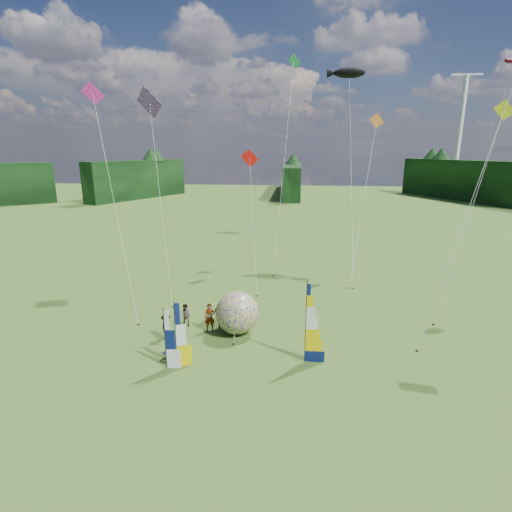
# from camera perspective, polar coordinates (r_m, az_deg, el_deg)

# --- Properties ---
(ground) EXTENTS (220.00, 220.00, 0.00)m
(ground) POSITION_cam_1_polar(r_m,az_deg,el_deg) (20.09, 1.79, -18.49)
(ground) COLOR #455D25
(ground) RESTS_ON ground
(treeline_ring) EXTENTS (210.00, 210.00, 8.00)m
(treeline_ring) POSITION_cam_1_polar(r_m,az_deg,el_deg) (18.19, 1.89, -7.93)
(treeline_ring) COLOR #1D4B1A
(treeline_ring) RESTS_ON ground
(turbine_right) EXTENTS (8.00, 1.20, 30.00)m
(turbine_right) POSITION_cam_1_polar(r_m,az_deg,el_deg) (126.63, 27.07, 15.27)
(turbine_right) COLOR silver
(turbine_right) RESTS_ON ground
(feather_banner_main) EXTENTS (1.21, 0.11, 4.43)m
(feather_banner_main) POSITION_cam_1_polar(r_m,az_deg,el_deg) (21.42, 7.12, -9.57)
(feather_banner_main) COLOR #0A184D
(feather_banner_main) RESTS_ON ground
(side_banner_left) EXTENTS (0.98, 0.41, 3.59)m
(side_banner_left) POSITION_cam_1_polar(r_m,az_deg,el_deg) (21.35, -11.42, -11.10)
(side_banner_left) COLOR #E7CB00
(side_banner_left) RESTS_ON ground
(side_banner_far) EXTENTS (0.97, 0.15, 3.25)m
(side_banner_far) POSITION_cam_1_polar(r_m,az_deg,el_deg) (21.43, -12.86, -11.59)
(side_banner_far) COLOR white
(side_banner_far) RESTS_ON ground
(bol_inflatable) EXTENTS (2.77, 2.77, 2.67)m
(bol_inflatable) POSITION_cam_1_polar(r_m,az_deg,el_deg) (24.84, -2.71, -8.10)
(bol_inflatable) COLOR #15009E
(bol_inflatable) RESTS_ON ground
(spectator_a) EXTENTS (0.70, 0.50, 1.79)m
(spectator_a) POSITION_cam_1_polar(r_m,az_deg,el_deg) (25.42, -6.62, -8.71)
(spectator_a) COLOR #66594C
(spectator_a) RESTS_ON ground
(spectator_b) EXTENTS (0.79, 0.49, 1.52)m
(spectator_b) POSITION_cam_1_polar(r_m,az_deg,el_deg) (26.28, -9.97, -8.35)
(spectator_b) COLOR #66594C
(spectator_b) RESTS_ON ground
(spectator_c) EXTENTS (0.42, 1.04, 1.58)m
(spectator_c) POSITION_cam_1_polar(r_m,az_deg,el_deg) (24.89, -12.69, -9.81)
(spectator_c) COLOR #66594C
(spectator_c) RESTS_ON ground
(spectator_d) EXTENTS (1.17, 0.65, 1.89)m
(spectator_d) POSITION_cam_1_polar(r_m,az_deg,el_deg) (25.65, -4.94, -8.32)
(spectator_d) COLOR #66594C
(spectator_d) RESTS_ON ground
(camp_chair) EXTENTS (0.70, 0.70, 0.96)m
(camp_chair) POSITION_cam_1_polar(r_m,az_deg,el_deg) (22.79, -12.31, -13.11)
(camp_chair) COLOR navy
(camp_chair) RESTS_ON ground
(kite_whale) EXTENTS (4.52, 15.43, 20.02)m
(kite_whale) POSITION_cam_1_polar(r_m,az_deg,el_deg) (37.76, 13.52, 13.01)
(kite_whale) COLOR black
(kite_whale) RESTS_ON ground
(kite_rainbow_delta) EXTENTS (11.06, 13.31, 16.84)m
(kite_rainbow_delta) POSITION_cam_1_polar(r_m,az_deg,el_deg) (31.66, -13.63, 9.79)
(kite_rainbow_delta) COLOR #D64C34
(kite_rainbow_delta) RESTS_ON ground
(kite_parafoil) EXTENTS (10.59, 9.99, 17.51)m
(kite_parafoil) POSITION_cam_1_polar(r_m,az_deg,el_deg) (25.40, 28.39, 7.98)
(kite_parafoil) COLOR #AE081F
(kite_parafoil) RESTS_ON ground
(small_kite_red) EXTENTS (7.76, 11.61, 11.66)m
(small_kite_red) POSITION_cam_1_polar(r_m,az_deg,el_deg) (33.64, -0.42, 6.05)
(small_kite_red) COLOR red
(small_kite_red) RESTS_ON ground
(small_kite_orange) EXTENTS (7.07, 10.33, 14.68)m
(small_kite_orange) POSITION_cam_1_polar(r_m,az_deg,el_deg) (35.82, 15.17, 8.52)
(small_kite_orange) COLOR orange
(small_kite_orange) RESTS_ON ground
(small_kite_yellow) EXTENTS (8.09, 8.89, 14.89)m
(small_kite_yellow) POSITION_cam_1_polar(r_m,az_deg,el_deg) (30.49, 28.39, 6.38)
(small_kite_yellow) COLOR #FDF91E
(small_kite_yellow) RESTS_ON ground
(small_kite_pink) EXTENTS (8.95, 9.71, 16.11)m
(small_kite_pink) POSITION_cam_1_polar(r_m,az_deg,el_deg) (28.64, -19.64, 8.10)
(small_kite_pink) COLOR #DC2696
(small_kite_pink) RESTS_ON ground
(small_kite_green) EXTENTS (3.70, 12.76, 20.87)m
(small_kite_green) POSITION_cam_1_polar(r_m,az_deg,el_deg) (39.44, 4.07, 14.06)
(small_kite_green) COLOR green
(small_kite_green) RESTS_ON ground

